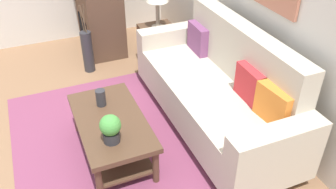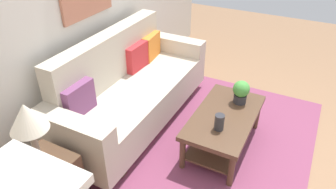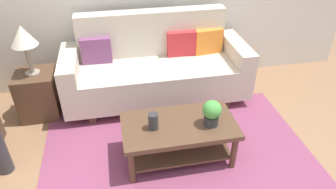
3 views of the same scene
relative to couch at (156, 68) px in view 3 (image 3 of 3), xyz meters
The scene contains 10 objects.
area_rug 1.21m from the couch, 87.99° to the right, with size 2.74×1.85×0.01m, color #843D5B.
couch is the anchor object (origin of this frame).
throw_pillow_plum 0.76m from the couch, 169.88° to the left, with size 0.36×0.12×0.32m, color #7A4270.
throw_pillow_crimson 0.45m from the couch, 19.65° to the left, with size 0.36×0.12×0.32m, color red.
throw_pillow_orange 0.76m from the couch, 10.12° to the left, with size 0.36×0.12×0.32m, color orange.
coffee_table 1.14m from the couch, 88.11° to the right, with size 1.10×0.60×0.43m.
tabletop_vase 1.18m from the couch, 100.38° to the right, with size 0.09×0.09×0.16m, color #2D2D33.
potted_plant_tabletop 1.26m from the couch, 74.42° to the right, with size 0.18×0.18×0.26m.
side_table 1.44m from the couch, behind, with size 0.44×0.44×0.56m, color #513826.
table_lamp 1.54m from the couch, behind, with size 0.28×0.28×0.57m.
Camera 3 is at (-0.55, -1.75, 2.30)m, focal length 33.06 mm.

